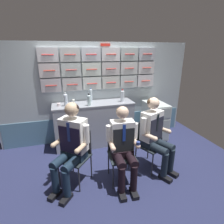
{
  "coord_description": "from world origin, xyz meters",
  "views": [
    {
      "loc": [
        -0.79,
        -2.46,
        1.99
      ],
      "look_at": [
        -0.03,
        0.18,
        1.03
      ],
      "focal_mm": 28.67,
      "sensor_mm": 36.0,
      "label": 1
    }
  ],
  "objects": [
    {
      "name": "coffee_cup_spare",
      "position": [
        -0.64,
        0.9,
        0.98
      ],
      "size": [
        0.06,
        0.06,
        0.08
      ],
      "color": "navy",
      "rests_on": "galley_counter"
    },
    {
      "name": "crew_member_right",
      "position": [
        0.02,
        -0.27,
        0.67
      ],
      "size": [
        0.49,
        0.61,
        1.23
      ],
      "color": "black",
      "rests_on": "ground"
    },
    {
      "name": "coffee_cup_white",
      "position": [
        -0.86,
        1.07,
        0.97
      ],
      "size": [
        0.07,
        0.07,
        0.06
      ],
      "color": "white",
      "rests_on": "galley_counter"
    },
    {
      "name": "galley_bulkhead",
      "position": [
        0.01,
        1.37,
        1.13
      ],
      "size": [
        4.2,
        0.14,
        2.15
      ],
      "color": "#ABB9BE",
      "rests_on": "ground"
    },
    {
      "name": "ground",
      "position": [
        0.0,
        0.0,
        -0.02
      ],
      "size": [
        4.8,
        4.8,
        0.04
      ],
      "primitive_type": "cube",
      "color": "#222747"
    },
    {
      "name": "folding_chair_by_counter",
      "position": [
        0.57,
        0.05,
        0.51
      ],
      "size": [
        0.53,
        0.53,
        0.84
      ],
      "color": "#2D2D33",
      "rests_on": "ground"
    },
    {
      "name": "paper_cup_tan",
      "position": [
        -0.57,
        1.17,
        0.99
      ],
      "size": [
        0.06,
        0.06,
        0.09
      ],
      "color": "silver",
      "rests_on": "galley_counter"
    },
    {
      "name": "crew_member_by_counter",
      "position": [
        0.64,
        -0.09,
        0.7
      ],
      "size": [
        0.58,
        0.7,
        1.28
      ],
      "color": "black",
      "rests_on": "ground"
    },
    {
      "name": "water_bottle_short",
      "position": [
        -0.28,
        0.94,
        1.05
      ],
      "size": [
        0.07,
        0.07,
        0.24
      ],
      "color": "silver",
      "rests_on": "galley_counter"
    },
    {
      "name": "water_bottle_clear",
      "position": [
        -0.72,
        1.04,
        1.07
      ],
      "size": [
        0.08,
        0.08,
        0.27
      ],
      "color": "silver",
      "rests_on": "galley_counter"
    },
    {
      "name": "sparkling_bottle_green",
      "position": [
        0.45,
        1.03,
        1.07
      ],
      "size": [
        0.08,
        0.08,
        0.27
      ],
      "color": "silver",
      "rests_on": "galley_counter"
    },
    {
      "name": "water_bottle_tall",
      "position": [
        -0.2,
        1.2,
        1.08
      ],
      "size": [
        0.06,
        0.06,
        0.3
      ],
      "color": "silver",
      "rests_on": "galley_counter"
    },
    {
      "name": "crew_member_left",
      "position": [
        -0.72,
        -0.09,
        0.72
      ],
      "size": [
        0.66,
        0.7,
        1.3
      ],
      "color": "black",
      "rests_on": "ground"
    },
    {
      "name": "service_trolley",
      "position": [
        1.21,
        0.91,
        0.47
      ],
      "size": [
        0.4,
        0.65,
        0.87
      ],
      "color": "black",
      "rests_on": "ground"
    },
    {
      "name": "galley_counter",
      "position": [
        -0.17,
        1.09,
        0.47
      ],
      "size": [
        1.68,
        0.53,
        0.94
      ],
      "color": "#9397A1",
      "rests_on": "ground"
    },
    {
      "name": "folding_chair_left",
      "position": [
        -0.63,
        0.03,
        0.51
      ],
      "size": [
        0.56,
        0.56,
        0.84
      ],
      "color": "#2D2D33",
      "rests_on": "ground"
    },
    {
      "name": "folding_chair_right",
      "position": [
        0.03,
        -0.11,
        0.51
      ],
      "size": [
        0.43,
        0.43,
        0.84
      ],
      "color": "#2D2D33",
      "rests_on": "ground"
    }
  ]
}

